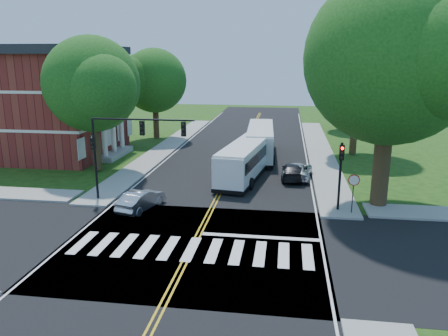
% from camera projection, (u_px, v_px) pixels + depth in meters
% --- Properties ---
extents(ground, '(140.00, 140.00, 0.00)m').
position_uv_depth(ground, '(193.00, 245.00, 23.27)').
color(ground, '#183E0F').
rests_on(ground, ground).
extents(road, '(14.00, 96.00, 0.01)m').
position_uv_depth(road, '(234.00, 165.00, 40.53)').
color(road, black).
rests_on(road, ground).
extents(cross_road, '(60.00, 12.00, 0.01)m').
position_uv_depth(cross_road, '(193.00, 245.00, 23.27)').
color(cross_road, black).
rests_on(cross_road, ground).
extents(center_line, '(0.36, 70.00, 0.01)m').
position_uv_depth(center_line, '(239.00, 155.00, 44.36)').
color(center_line, gold).
rests_on(center_line, road).
extents(edge_line_w, '(0.12, 70.00, 0.01)m').
position_uv_depth(edge_line_w, '(174.00, 153.00, 45.30)').
color(edge_line_w, silver).
rests_on(edge_line_w, road).
extents(edge_line_e, '(0.12, 70.00, 0.01)m').
position_uv_depth(edge_line_e, '(306.00, 158.00, 43.43)').
color(edge_line_e, silver).
rests_on(edge_line_e, road).
extents(crosswalk, '(12.60, 3.00, 0.01)m').
position_uv_depth(crosswalk, '(191.00, 249.00, 22.78)').
color(crosswalk, silver).
rests_on(crosswalk, road).
extents(stop_bar, '(6.60, 0.40, 0.01)m').
position_uv_depth(stop_bar, '(261.00, 237.00, 24.32)').
color(stop_bar, silver).
rests_on(stop_bar, road).
extents(sidewalk_nw, '(2.60, 40.00, 0.15)m').
position_uv_depth(sidewalk_nw, '(167.00, 147.00, 48.37)').
color(sidewalk_nw, gray).
rests_on(sidewalk_nw, ground).
extents(sidewalk_ne, '(2.60, 40.00, 0.15)m').
position_uv_depth(sidewalk_ne, '(320.00, 151.00, 46.08)').
color(sidewalk_ne, gray).
rests_on(sidewalk_ne, ground).
extents(tree_ne_big, '(10.80, 10.80, 14.91)m').
position_uv_depth(tree_ne_big, '(391.00, 59.00, 27.04)').
color(tree_ne_big, '#372816').
rests_on(tree_ne_big, ground).
extents(tree_west_near, '(8.00, 8.00, 11.40)m').
position_uv_depth(tree_west_near, '(92.00, 84.00, 36.41)').
color(tree_west_near, '#372816').
rests_on(tree_west_near, ground).
extents(tree_west_far, '(7.60, 7.60, 10.67)m').
position_uv_depth(tree_west_far, '(154.00, 81.00, 51.82)').
color(tree_west_far, '#372816').
rests_on(tree_west_far, ground).
extents(tree_east_mid, '(8.40, 8.40, 11.93)m').
position_uv_depth(tree_east_mid, '(358.00, 77.00, 42.76)').
color(tree_east_mid, '#372816').
rests_on(tree_east_mid, ground).
extents(tree_east_far, '(7.20, 7.20, 10.34)m').
position_uv_depth(tree_east_far, '(347.00, 79.00, 58.21)').
color(tree_east_far, '#372816').
rests_on(tree_east_far, ground).
extents(brick_building, '(20.00, 13.00, 10.80)m').
position_uv_depth(brick_building, '(21.00, 101.00, 44.13)').
color(brick_building, maroon).
rests_on(brick_building, ground).
extents(signal_nw, '(7.15, 0.46, 5.66)m').
position_uv_depth(signal_nw, '(126.00, 140.00, 29.15)').
color(signal_nw, black).
rests_on(signal_nw, ground).
extents(signal_ne, '(0.30, 0.46, 4.40)m').
position_uv_depth(signal_ne, '(341.00, 168.00, 27.58)').
color(signal_ne, black).
rests_on(signal_ne, ground).
extents(stop_sign, '(0.76, 0.08, 2.53)m').
position_uv_depth(stop_sign, '(354.00, 184.00, 27.26)').
color(stop_sign, black).
rests_on(stop_sign, ground).
extents(bus_lead, '(4.03, 11.42, 2.89)m').
position_uv_depth(bus_lead, '(246.00, 159.00, 36.18)').
color(bus_lead, silver).
rests_on(bus_lead, road).
extents(bus_follow, '(3.22, 11.74, 3.01)m').
position_uv_depth(bus_follow, '(260.00, 141.00, 43.71)').
color(bus_follow, silver).
rests_on(bus_follow, road).
extents(hatchback, '(2.40, 4.22, 1.32)m').
position_uv_depth(hatchback, '(141.00, 200.00, 28.57)').
color(hatchback, '#AFB1B6').
rests_on(hatchback, road).
extents(suv, '(2.71, 4.86, 1.28)m').
position_uv_depth(suv, '(297.00, 170.00, 36.02)').
color(suv, '#B3B5BA').
rests_on(suv, road).
extents(dark_sedan, '(1.92, 4.47, 1.28)m').
position_uv_depth(dark_sedan, '(293.00, 171.00, 35.77)').
color(dark_sedan, black).
rests_on(dark_sedan, road).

